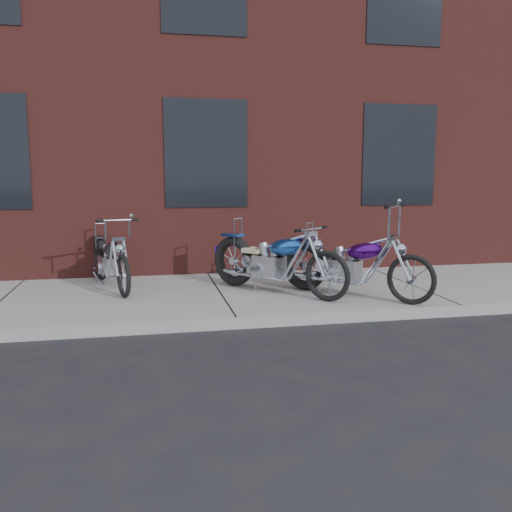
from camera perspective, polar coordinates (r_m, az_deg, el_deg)
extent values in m
plane|color=black|center=(6.58, -2.07, -7.73)|extent=(120.00, 120.00, 0.00)
cube|color=#A4A39F|center=(7.99, -3.86, -4.27)|extent=(22.00, 3.00, 0.15)
cube|color=maroon|center=(14.43, -7.67, 17.01)|extent=(22.00, 10.00, 8.00)
torus|color=black|center=(7.97, 6.06, -1.07)|extent=(0.61, 0.64, 0.74)
torus|color=black|center=(7.34, 17.15, -2.51)|extent=(0.51, 0.54, 0.67)
cube|color=#B3B3B3|center=(7.67, 10.36, -1.61)|extent=(0.49, 0.50, 0.31)
ellipsoid|color=#470C73|center=(7.51, 12.41, 0.43)|extent=(0.58, 0.60, 0.32)
cube|color=black|center=(7.76, 8.60, 0.09)|extent=(0.38, 0.38, 0.06)
cylinder|color=silver|center=(7.33, 16.29, -0.34)|extent=(0.23, 0.25, 0.56)
cylinder|color=silver|center=(7.31, 15.56, 5.05)|extent=(0.43, 0.41, 0.03)
cylinder|color=silver|center=(7.87, 6.63, 1.68)|extent=(0.03, 0.03, 0.49)
cylinder|color=silver|center=(7.90, 9.22, -2.27)|extent=(0.67, 0.71, 0.05)
torus|color=black|center=(8.22, -1.52, -0.64)|extent=(0.60, 0.69, 0.77)
torus|color=black|center=(7.26, 8.58, -2.25)|extent=(0.50, 0.58, 0.69)
cube|color=#B3B3B3|center=(7.80, 2.30, -1.22)|extent=(0.50, 0.52, 0.32)
ellipsoid|color=blue|center=(7.58, 4.12, 0.85)|extent=(0.59, 0.63, 0.33)
cube|color=beige|center=(7.93, 0.70, 0.51)|extent=(0.39, 0.39, 0.06)
cylinder|color=silver|center=(7.28, 7.73, 0.04)|extent=(0.23, 0.27, 0.58)
cylinder|color=silver|center=(7.31, 6.89, 2.81)|extent=(0.47, 0.40, 0.03)
cylinder|color=silver|center=(8.11, -1.07, 2.13)|extent=(0.03, 0.03, 0.51)
cylinder|color=silver|center=(8.06, 1.50, -1.90)|extent=(0.65, 0.78, 0.05)
torus|color=black|center=(9.02, -15.86, -0.43)|extent=(0.32, 0.69, 0.68)
torus|color=black|center=(7.60, -13.51, -2.21)|extent=(0.23, 0.61, 0.61)
cube|color=#B3B3B3|center=(8.44, -15.00, -1.06)|extent=(0.36, 0.44, 0.28)
ellipsoid|color=#272832|center=(8.14, -14.66, 0.57)|extent=(0.38, 0.57, 0.29)
cube|color=black|center=(8.65, -15.41, 0.42)|extent=(0.29, 0.32, 0.06)
cylinder|color=silver|center=(7.67, -13.79, -0.24)|extent=(0.11, 0.27, 0.51)
cylinder|color=silver|center=(7.73, -14.14, 3.63)|extent=(0.51, 0.17, 0.03)
cylinder|color=silver|center=(8.90, -15.85, 1.79)|extent=(0.03, 0.03, 0.45)
cylinder|color=silver|center=(8.68, -14.54, -1.60)|extent=(0.28, 0.83, 0.05)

